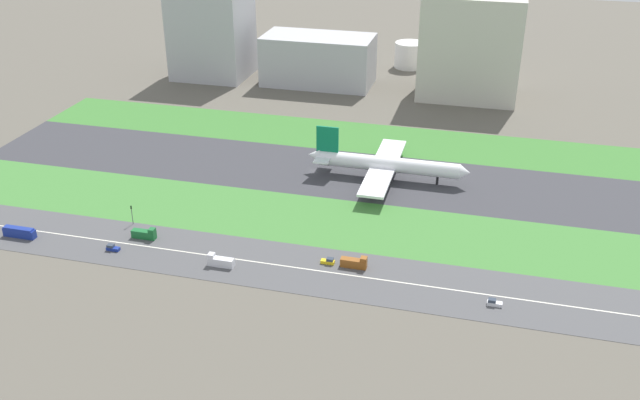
{
  "coord_description": "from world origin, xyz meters",
  "views": [
    {
      "loc": [
        69.55,
        -255.14,
        120.49
      ],
      "look_at": [
        12.36,
        -36.5,
        6.0
      ],
      "focal_mm": 39.76,
      "sensor_mm": 36.0,
      "label": 1
    }
  ],
  "objects": [
    {
      "name": "car_0",
      "position": [
        23.34,
        -68.0,
        0.92
      ],
      "size": [
        4.4,
        1.8,
        2.0
      ],
      "color": "yellow",
      "rests_on": "highway"
    },
    {
      "name": "runway",
      "position": [
        0.0,
        0.0,
        0.05
      ],
      "size": [
        280.0,
        46.0,
        0.1
      ],
      "primitive_type": "cube",
      "color": "#38383D",
      "rests_on": "ground_plane"
    },
    {
      "name": "ground_plane",
      "position": [
        0.0,
        0.0,
        0.0
      ],
      "size": [
        800.0,
        800.0,
        0.0
      ],
      "primitive_type": "plane",
      "color": "#5B564C"
    },
    {
      "name": "hangar_building",
      "position": [
        -27.97,
        114.0,
        13.4
      ],
      "size": [
        59.82,
        29.93,
        26.8
      ],
      "primitive_type": "cube",
      "color": "#B2B2B7",
      "rests_on": "ground_plane"
    },
    {
      "name": "truck_0",
      "position": [
        -9.56,
        -78.0,
        1.67
      ],
      "size": [
        8.4,
        2.5,
        4.0
      ],
      "rotation": [
        0.0,
        0.0,
        3.14
      ],
      "color": "silver",
      "rests_on": "highway"
    },
    {
      "name": "office_tower",
      "position": [
        53.54,
        114.0,
        26.54
      ],
      "size": [
        50.45,
        36.67,
        53.07
      ],
      "primitive_type": "cube",
      "color": "beige",
      "rests_on": "ground_plane"
    },
    {
      "name": "bus_0",
      "position": [
        -82.65,
        -78.0,
        1.82
      ],
      "size": [
        11.6,
        2.5,
        3.5
      ],
      "rotation": [
        0.0,
        0.0,
        3.14
      ],
      "color": "navy",
      "rests_on": "highway"
    },
    {
      "name": "grass_median_north",
      "position": [
        0.0,
        41.0,
        0.05
      ],
      "size": [
        280.0,
        36.0,
        0.1
      ],
      "primitive_type": "cube",
      "color": "#3D7A33",
      "rests_on": "ground_plane"
    },
    {
      "name": "car_3",
      "position": [
        75.49,
        -78.0,
        0.92
      ],
      "size": [
        4.4,
        1.8,
        2.0
      ],
      "rotation": [
        0.0,
        0.0,
        3.14
      ],
      "color": "silver",
      "rests_on": "highway"
    },
    {
      "name": "highway_centerline",
      "position": [
        0.0,
        -73.0,
        0.11
      ],
      "size": [
        266.0,
        0.5,
        0.01
      ],
      "primitive_type": "cube",
      "color": "silver",
      "rests_on": "highway"
    },
    {
      "name": "fuel_tank_west",
      "position": [
        16.36,
        159.0,
        7.44
      ],
      "size": [
        17.85,
        17.85,
        14.88
      ],
      "primitive_type": "cylinder",
      "color": "silver",
      "rests_on": "ground_plane"
    },
    {
      "name": "highway",
      "position": [
        0.0,
        -73.0,
        0.05
      ],
      "size": [
        280.0,
        28.0,
        0.1
      ],
      "primitive_type": "cube",
      "color": "#4C4C4F",
      "rests_on": "ground_plane"
    },
    {
      "name": "car_1",
      "position": [
        -47.6,
        -78.0,
        0.92
      ],
      "size": [
        4.4,
        1.8,
        2.0
      ],
      "rotation": [
        0.0,
        0.0,
        3.14
      ],
      "color": "navy",
      "rests_on": "highway"
    },
    {
      "name": "terminal_building",
      "position": [
        -90.0,
        114.0,
        26.01
      ],
      "size": [
        40.66,
        35.7,
        52.01
      ],
      "primitive_type": "cube",
      "color": "#B2B2B7",
      "rests_on": "ground_plane"
    },
    {
      "name": "grass_median_south",
      "position": [
        0.0,
        -41.0,
        0.05
      ],
      "size": [
        280.0,
        36.0,
        0.1
      ],
      "primitive_type": "cube",
      "color": "#427F38",
      "rests_on": "ground_plane"
    },
    {
      "name": "traffic_light",
      "position": [
        -49.67,
        -60.01,
        4.29
      ],
      "size": [
        0.36,
        0.5,
        7.2
      ],
      "color": "#4C4C51",
      "rests_on": "highway"
    },
    {
      "name": "truck_1",
      "position": [
        31.89,
        -68.0,
        1.67
      ],
      "size": [
        8.4,
        2.5,
        4.0
      ],
      "color": "brown",
      "rests_on": "highway"
    },
    {
      "name": "airliner",
      "position": [
        29.24,
        0.0,
        6.23
      ],
      "size": [
        65.0,
        56.0,
        19.7
      ],
      "color": "white",
      "rests_on": "runway"
    },
    {
      "name": "truck_2",
      "position": [
        -40.99,
        -68.0,
        1.67
      ],
      "size": [
        8.4,
        2.5,
        4.0
      ],
      "color": "#19662D",
      "rests_on": "highway"
    }
  ]
}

